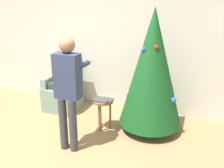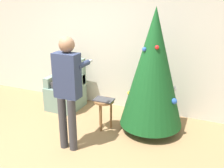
# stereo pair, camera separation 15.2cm
# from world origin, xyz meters

# --- Properties ---
(ground_plane) EXTENTS (14.00, 14.00, 0.00)m
(ground_plane) POSITION_xyz_m (0.00, 0.00, 0.00)
(ground_plane) COLOR #99754C
(wall_back) EXTENTS (8.00, 0.06, 2.70)m
(wall_back) POSITION_xyz_m (0.00, 2.23, 1.35)
(wall_back) COLOR beige
(wall_back) RESTS_ON ground_plane
(christmas_tree) EXTENTS (1.04, 1.04, 2.06)m
(christmas_tree) POSITION_xyz_m (1.20, 1.47, 1.10)
(christmas_tree) COLOR brown
(christmas_tree) RESTS_ON ground_plane
(armchair) EXTENTS (0.61, 0.65, 1.00)m
(armchair) POSITION_xyz_m (-0.64, 1.72, 0.36)
(armchair) COLOR gray
(armchair) RESTS_ON ground_plane
(person_seated) EXTENTS (0.36, 0.46, 1.30)m
(person_seated) POSITION_xyz_m (-0.64, 1.70, 0.72)
(person_seated) COLOR #38383D
(person_seated) RESTS_ON ground_plane
(person_standing) EXTENTS (0.39, 0.57, 1.68)m
(person_standing) POSITION_xyz_m (0.22, 0.49, 1.00)
(person_standing) COLOR #38383D
(person_standing) RESTS_ON ground_plane
(side_stool) EXTENTS (0.35, 0.35, 0.52)m
(side_stool) POSITION_xyz_m (0.44, 1.21, 0.42)
(side_stool) COLOR brown
(side_stool) RESTS_ON ground_plane
(laptop) EXTENTS (0.33, 0.22, 0.02)m
(laptop) POSITION_xyz_m (0.44, 1.21, 0.53)
(laptop) COLOR #38383D
(laptop) RESTS_ON side_stool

